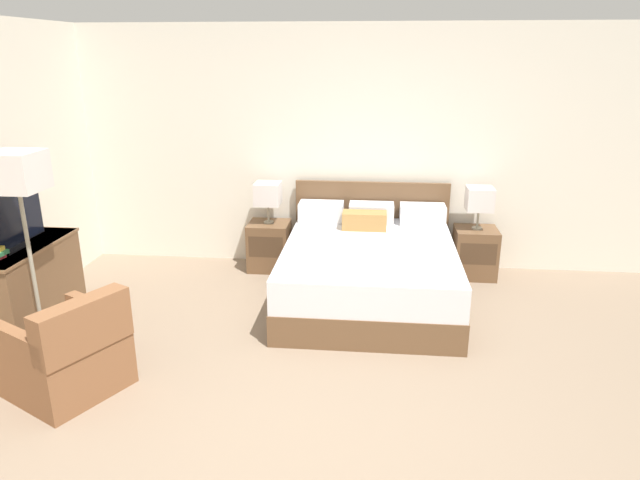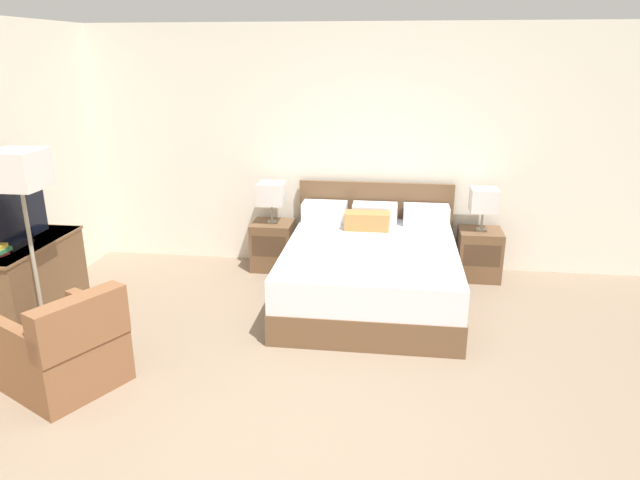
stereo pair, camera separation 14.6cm
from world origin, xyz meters
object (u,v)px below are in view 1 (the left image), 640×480
at_px(table_lamp_left, 268,194).
at_px(floor_lamp, 18,183).
at_px(bed, 369,269).
at_px(tv, 5,220).
at_px(table_lamp_right, 480,199).
at_px(dresser, 24,287).
at_px(armchair_by_window, 68,355).
at_px(nightstand_right, 475,253).
at_px(nightstand_left, 269,246).

xyz_separation_m(table_lamp_left, floor_lamp, (-1.51, -2.01, 0.53)).
relative_size(bed, tv, 2.13).
xyz_separation_m(table_lamp_right, tv, (-4.08, -1.77, 0.17)).
bearing_deg(table_lamp_left, bed, -33.18).
relative_size(dresser, armchair_by_window, 1.20).
relative_size(table_lamp_left, table_lamp_right, 1.00).
bearing_deg(nightstand_right, tv, -156.54).
relative_size(bed, nightstand_right, 3.81).
height_order(nightstand_left, floor_lamp, floor_lamp).
height_order(table_lamp_left, dresser, table_lamp_left).
height_order(nightstand_right, dresser, dresser).
xyz_separation_m(nightstand_left, nightstand_right, (2.26, 0.00, 0.00)).
distance_m(bed, dresser, 3.11).
distance_m(table_lamp_left, dresser, 2.53).
distance_m(tv, armchair_by_window, 1.39).
xyz_separation_m(bed, nightstand_right, (1.13, 0.74, -0.05)).
distance_m(nightstand_right, armchair_by_window, 4.12).
relative_size(table_lamp_right, armchair_by_window, 0.49).
bearing_deg(floor_lamp, tv, 143.69).
xyz_separation_m(bed, armchair_by_window, (-2.09, -1.83, -0.03)).
height_order(bed, tv, tv).
distance_m(bed, table_lamp_left, 1.45).
distance_m(nightstand_right, tv, 4.52).
bearing_deg(dresser, bed, 17.81).
xyz_separation_m(bed, nightstand_left, (-1.13, 0.74, -0.05)).
xyz_separation_m(dresser, armchair_by_window, (0.87, -0.88, -0.11)).
relative_size(nightstand_right, tv, 0.56).
bearing_deg(table_lamp_left, table_lamp_right, 0.00).
distance_m(dresser, floor_lamp, 1.09).
bearing_deg(dresser, table_lamp_right, 22.43).
xyz_separation_m(table_lamp_left, table_lamp_right, (2.26, 0.00, 0.00)).
height_order(table_lamp_right, armchair_by_window, table_lamp_right).
bearing_deg(tv, nightstand_left, 44.10).
distance_m(nightstand_left, armchair_by_window, 2.74).
distance_m(nightstand_left, dresser, 2.49).
distance_m(dresser, armchair_by_window, 1.24).
height_order(bed, table_lamp_left, table_lamp_left).
bearing_deg(bed, table_lamp_right, 33.15).
xyz_separation_m(nightstand_left, table_lamp_right, (2.26, 0.00, 0.59)).
relative_size(nightstand_left, table_lamp_right, 1.18).
distance_m(nightstand_right, table_lamp_right, 0.59).
bearing_deg(nightstand_left, tv, -135.90).
distance_m(bed, armchair_by_window, 2.78).
height_order(nightstand_right, table_lamp_right, table_lamp_right).
relative_size(dresser, floor_lamp, 0.68).
bearing_deg(dresser, floor_lamp, -44.88).
distance_m(table_lamp_left, armchair_by_window, 2.80).
bearing_deg(table_lamp_right, floor_lamp, -151.89).
xyz_separation_m(table_lamp_right, dresser, (-4.09, -1.69, -0.46)).
xyz_separation_m(nightstand_right, tv, (-4.08, -1.77, 0.76)).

